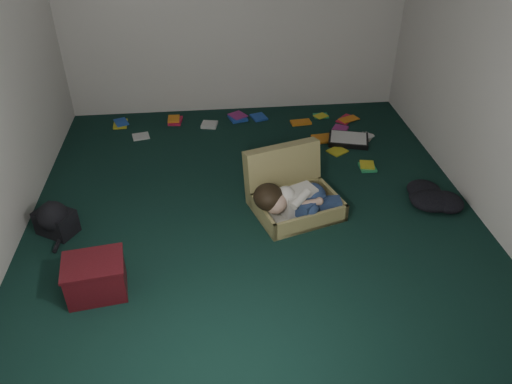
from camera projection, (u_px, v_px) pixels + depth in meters
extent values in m
plane|color=black|center=(254.00, 215.00, 4.50)|extent=(4.50, 4.50, 0.00)
plane|color=silver|center=(233.00, 2.00, 5.61)|extent=(4.50, 0.00, 4.50)
plane|color=silver|center=(314.00, 296.00, 1.92)|extent=(4.50, 0.00, 4.50)
plane|color=silver|center=(506.00, 67.00, 3.94)|extent=(0.00, 4.50, 4.50)
cube|color=tan|center=(298.00, 207.00, 4.45)|extent=(0.84, 0.71, 0.17)
cube|color=silver|center=(298.00, 211.00, 4.48)|extent=(0.76, 0.63, 0.02)
cube|color=tan|center=(283.00, 172.00, 4.61)|extent=(0.76, 0.42, 0.53)
cube|color=silver|center=(298.00, 201.00, 4.38)|extent=(0.35, 0.29, 0.23)
sphere|color=tan|center=(276.00, 203.00, 4.24)|extent=(0.20, 0.20, 0.20)
ellipsoid|color=black|center=(268.00, 197.00, 4.25)|extent=(0.26, 0.27, 0.22)
ellipsoid|color=navy|center=(313.00, 196.00, 4.43)|extent=(0.24, 0.27, 0.22)
cube|color=navy|center=(311.00, 206.00, 4.33)|extent=(0.29, 0.27, 0.14)
cube|color=navy|center=(326.00, 205.00, 4.39)|extent=(0.25, 0.13, 0.11)
sphere|color=white|center=(334.00, 202.00, 4.45)|extent=(0.11, 0.11, 0.11)
sphere|color=white|center=(338.00, 208.00, 4.40)|extent=(0.10, 0.10, 0.10)
cylinder|color=tan|center=(311.00, 203.00, 4.27)|extent=(0.20, 0.11, 0.07)
cube|color=#4A0F15|center=(96.00, 278.00, 3.63)|extent=(0.45, 0.37, 0.27)
cube|color=#4A0F15|center=(92.00, 263.00, 3.55)|extent=(0.48, 0.40, 0.02)
cube|color=black|center=(348.00, 140.00, 5.60)|extent=(0.51, 0.43, 0.05)
cube|color=white|center=(349.00, 137.00, 5.59)|extent=(0.45, 0.38, 0.01)
cube|color=gold|center=(120.00, 124.00, 5.96)|extent=(0.20, 0.15, 0.02)
cube|color=red|center=(175.00, 121.00, 6.02)|extent=(0.25, 0.24, 0.02)
cube|color=silver|center=(209.00, 125.00, 5.94)|extent=(0.20, 0.23, 0.02)
cube|color=#204BB0|center=(259.00, 117.00, 6.11)|extent=(0.21, 0.24, 0.02)
cube|color=orange|center=(301.00, 123.00, 5.99)|extent=(0.25, 0.23, 0.02)
cube|color=#2A9B5A|center=(321.00, 116.00, 6.15)|extent=(0.21, 0.17, 0.02)
cube|color=#9E2776|center=(340.00, 130.00, 5.83)|extent=(0.25, 0.24, 0.02)
cube|color=beige|center=(366.00, 137.00, 5.69)|extent=(0.18, 0.22, 0.02)
cube|color=gold|center=(337.00, 151.00, 5.43)|extent=(0.22, 0.24, 0.02)
cube|color=red|center=(346.00, 119.00, 6.07)|extent=(0.25, 0.22, 0.02)
cube|color=silver|center=(141.00, 136.00, 5.71)|extent=(0.22, 0.18, 0.02)
cube|color=#204BB0|center=(238.00, 118.00, 6.09)|extent=(0.25, 0.25, 0.02)
cube|color=orange|center=(324.00, 139.00, 5.66)|extent=(0.17, 0.21, 0.02)
cube|color=#2A9B5A|center=(367.00, 167.00, 5.15)|extent=(0.23, 0.25, 0.02)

